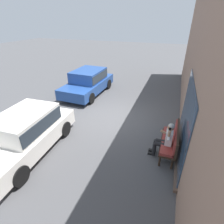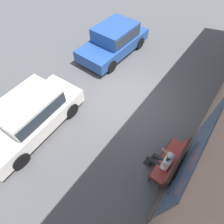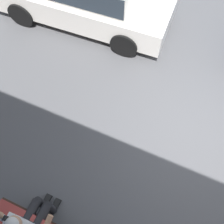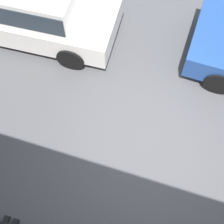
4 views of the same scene
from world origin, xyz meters
name	(u,v)px [view 3 (image 3 of 4)]	position (x,y,z in m)	size (l,w,h in m)	color
ground_plane	(198,136)	(0.00, 0.00, 0.00)	(60.00, 60.00, 0.00)	#4C4C4F
person_on_phone	(28,221)	(1.99, 2.67, 0.73)	(0.73, 0.74, 1.37)	black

